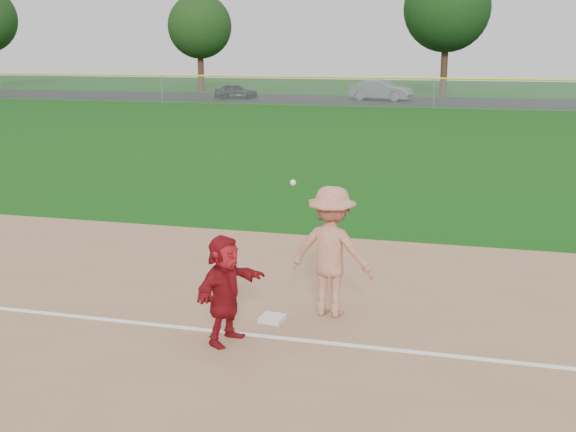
% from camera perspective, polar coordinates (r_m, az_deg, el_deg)
% --- Properties ---
extents(ground, '(160.00, 160.00, 0.00)m').
position_cam_1_polar(ground, '(11.54, -1.93, -7.97)').
color(ground, '#11470D').
rests_on(ground, ground).
extents(foul_line, '(60.00, 0.10, 0.01)m').
position_cam_1_polar(foul_line, '(10.83, -3.17, -9.33)').
color(foul_line, white).
rests_on(foul_line, infield_dirt).
extents(parking_asphalt, '(120.00, 10.00, 0.01)m').
position_cam_1_polar(parking_asphalt, '(56.53, 11.82, 8.84)').
color(parking_asphalt, black).
rests_on(parking_asphalt, ground).
extents(first_base, '(0.39, 0.39, 0.08)m').
position_cam_1_polar(first_base, '(11.31, -1.24, -8.09)').
color(first_base, silver).
rests_on(first_base, infield_dirt).
extents(base_runner, '(0.89, 1.55, 1.59)m').
position_cam_1_polar(base_runner, '(10.34, -5.01, -5.78)').
color(base_runner, maroon).
rests_on(base_runner, infield_dirt).
extents(car_left, '(3.77, 2.64, 1.19)m').
position_cam_1_polar(car_left, '(58.35, -4.13, 9.81)').
color(car_left, black).
rests_on(car_left, parking_asphalt).
extents(car_mid, '(5.00, 2.61, 1.57)m').
position_cam_1_polar(car_mid, '(56.89, 7.36, 9.83)').
color(car_mid, slate).
rests_on(car_mid, parking_asphalt).
extents(first_base_play, '(1.43, 0.94, 2.16)m').
position_cam_1_polar(first_base_play, '(11.29, 3.46, -2.82)').
color(first_base_play, '#A1A1A3').
rests_on(first_base_play, infield_dirt).
extents(outfield_fence, '(110.00, 0.12, 110.00)m').
position_cam_1_polar(outfield_fence, '(50.43, 11.51, 10.56)').
color(outfield_fence, '#999EA0').
rests_on(outfield_fence, ground).
extents(tree_1, '(5.80, 5.80, 8.75)m').
position_cam_1_polar(tree_1, '(68.11, -6.99, 14.64)').
color(tree_1, '#3B2115').
rests_on(tree_1, ground).
extents(tree_2, '(7.00, 7.00, 10.58)m').
position_cam_1_polar(tree_2, '(61.93, 12.45, 15.72)').
color(tree_2, '#372214').
rests_on(tree_2, ground).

